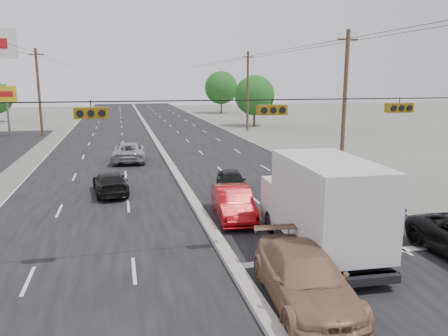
{
  "coord_description": "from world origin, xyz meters",
  "views": [
    {
      "loc": [
        -3.65,
        -14.38,
        6.47
      ],
      "look_at": [
        1.27,
        6.14,
        2.2
      ],
      "focal_mm": 35.0,
      "sensor_mm": 36.0,
      "label": 1
    }
  ],
  "objects_px": {
    "oncoming_near": "(110,183)",
    "tree_right_mid": "(255,95)",
    "queue_car_b": "(303,187)",
    "queue_car_e": "(329,170)",
    "oncoming_far": "(129,152)",
    "tan_sedan": "(305,278)",
    "utility_pole_left_c": "(39,92)",
    "tree_right_far": "(221,88)",
    "pole_sign_far": "(6,98)",
    "red_sedan": "(233,203)",
    "queue_car_a": "(232,181)",
    "utility_pole_right_c": "(248,91)",
    "box_truck": "(320,205)",
    "utility_pole_right_b": "(345,99)",
    "queue_car_d": "(361,189)"
  },
  "relations": [
    {
      "from": "utility_pole_left_c",
      "to": "tan_sedan",
      "type": "xyz_separation_m",
      "value": [
        13.9,
        -43.42,
        -4.32
      ]
    },
    {
      "from": "utility_pole_left_c",
      "to": "utility_pole_right_c",
      "type": "bearing_deg",
      "value": 0.0
    },
    {
      "from": "tree_right_mid",
      "to": "pole_sign_far",
      "type": "bearing_deg",
      "value": -170.84
    },
    {
      "from": "utility_pole_right_c",
      "to": "tan_sedan",
      "type": "xyz_separation_m",
      "value": [
        -11.1,
        -43.42,
        -4.32
      ]
    },
    {
      "from": "tree_right_mid",
      "to": "queue_car_d",
      "type": "bearing_deg",
      "value": -99.19
    },
    {
      "from": "utility_pole_right_b",
      "to": "tan_sedan",
      "type": "distance_m",
      "value": 21.93
    },
    {
      "from": "tree_right_far",
      "to": "box_truck",
      "type": "height_order",
      "value": "tree_right_far"
    },
    {
      "from": "red_sedan",
      "to": "oncoming_near",
      "type": "distance_m",
      "value": 8.36
    },
    {
      "from": "tree_right_far",
      "to": "oncoming_far",
      "type": "xyz_separation_m",
      "value": [
        -19.01,
        -48.83,
        -4.19
      ]
    },
    {
      "from": "pole_sign_far",
      "to": "oncoming_far",
      "type": "relative_size",
      "value": 1.09
    },
    {
      "from": "utility_pole_right_c",
      "to": "box_truck",
      "type": "distance_m",
      "value": 41.13
    },
    {
      "from": "pole_sign_far",
      "to": "tree_right_mid",
      "type": "height_order",
      "value": "tree_right_mid"
    },
    {
      "from": "utility_pole_right_c",
      "to": "queue_car_b",
      "type": "height_order",
      "value": "utility_pole_right_c"
    },
    {
      "from": "utility_pole_right_b",
      "to": "red_sedan",
      "type": "relative_size",
      "value": 2.18
    },
    {
      "from": "utility_pole_left_c",
      "to": "queue_car_a",
      "type": "xyz_separation_m",
      "value": [
        15.07,
        -30.32,
        -4.46
      ]
    },
    {
      "from": "tree_right_mid",
      "to": "box_truck",
      "type": "distance_m",
      "value": 46.51
    },
    {
      "from": "pole_sign_far",
      "to": "queue_car_b",
      "type": "height_order",
      "value": "pole_sign_far"
    },
    {
      "from": "tree_right_far",
      "to": "red_sedan",
      "type": "distance_m",
      "value": 66.92
    },
    {
      "from": "queue_car_b",
      "to": "queue_car_d",
      "type": "distance_m",
      "value": 3.06
    },
    {
      "from": "tan_sedan",
      "to": "oncoming_far",
      "type": "bearing_deg",
      "value": 105.0
    },
    {
      "from": "red_sedan",
      "to": "queue_car_a",
      "type": "xyz_separation_m",
      "value": [
        1.17,
        4.85,
        -0.11
      ]
    },
    {
      "from": "utility_pole_right_b",
      "to": "oncoming_near",
      "type": "height_order",
      "value": "utility_pole_right_b"
    },
    {
      "from": "utility_pole_left_c",
      "to": "tree_right_far",
      "type": "relative_size",
      "value": 1.23
    },
    {
      "from": "pole_sign_far",
      "to": "oncoming_near",
      "type": "bearing_deg",
      "value": -68.16
    },
    {
      "from": "oncoming_far",
      "to": "queue_car_b",
      "type": "bearing_deg",
      "value": 125.23
    },
    {
      "from": "oncoming_far",
      "to": "oncoming_near",
      "type": "bearing_deg",
      "value": 85.49
    },
    {
      "from": "red_sedan",
      "to": "queue_car_e",
      "type": "xyz_separation_m",
      "value": [
        8.2,
        6.42,
        -0.12
      ]
    },
    {
      "from": "oncoming_far",
      "to": "tan_sedan",
      "type": "bearing_deg",
      "value": 103.01
    },
    {
      "from": "red_sedan",
      "to": "queue_car_b",
      "type": "distance_m",
      "value": 5.05
    },
    {
      "from": "utility_pole_right_b",
      "to": "tan_sedan",
      "type": "height_order",
      "value": "utility_pole_right_b"
    },
    {
      "from": "pole_sign_far",
      "to": "oncoming_near",
      "type": "distance_m",
      "value": 31.58
    },
    {
      "from": "utility_pole_left_c",
      "to": "oncoming_far",
      "type": "xyz_separation_m",
      "value": [
        9.49,
        -18.83,
        -4.34
      ]
    },
    {
      "from": "red_sedan",
      "to": "oncoming_far",
      "type": "height_order",
      "value": "oncoming_far"
    },
    {
      "from": "tan_sedan",
      "to": "queue_car_b",
      "type": "relative_size",
      "value": 1.21
    },
    {
      "from": "queue_car_a",
      "to": "utility_pole_right_b",
      "type": "bearing_deg",
      "value": 33.8
    },
    {
      "from": "utility_pole_right_b",
      "to": "box_truck",
      "type": "distance_m",
      "value": 17.79
    },
    {
      "from": "utility_pole_right_b",
      "to": "utility_pole_right_c",
      "type": "distance_m",
      "value": 25.0
    },
    {
      "from": "tree_right_far",
      "to": "oncoming_near",
      "type": "distance_m",
      "value": 62.65
    },
    {
      "from": "queue_car_b",
      "to": "queue_car_e",
      "type": "bearing_deg",
      "value": 42.08
    },
    {
      "from": "tree_right_far",
      "to": "oncoming_far",
      "type": "relative_size",
      "value": 1.48
    },
    {
      "from": "oncoming_near",
      "to": "tree_right_mid",
      "type": "bearing_deg",
      "value": -125.73
    },
    {
      "from": "pole_sign_far",
      "to": "oncoming_near",
      "type": "height_order",
      "value": "pole_sign_far"
    },
    {
      "from": "tan_sedan",
      "to": "queue_car_e",
      "type": "height_order",
      "value": "tan_sedan"
    },
    {
      "from": "pole_sign_far",
      "to": "queue_car_b",
      "type": "bearing_deg",
      "value": -56.33
    },
    {
      "from": "queue_car_b",
      "to": "oncoming_near",
      "type": "bearing_deg",
      "value": 153.46
    },
    {
      "from": "tan_sedan",
      "to": "queue_car_d",
      "type": "height_order",
      "value": "tan_sedan"
    },
    {
      "from": "box_truck",
      "to": "oncoming_far",
      "type": "relative_size",
      "value": 1.35
    },
    {
      "from": "queue_car_b",
      "to": "oncoming_near",
      "type": "distance_m",
      "value": 10.93
    },
    {
      "from": "queue_car_d",
      "to": "oncoming_far",
      "type": "distance_m",
      "value": 19.32
    },
    {
      "from": "tree_right_far",
      "to": "queue_car_e",
      "type": "xyz_separation_m",
      "value": [
        -6.4,
        -58.76,
        -4.32
      ]
    }
  ]
}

